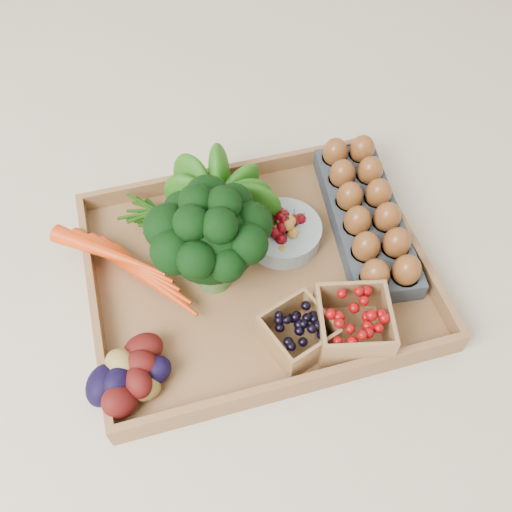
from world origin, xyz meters
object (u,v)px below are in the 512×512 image
object	(u,v)px
cherry_bowl	(283,233)
tray	(256,274)
egg_carton	(365,219)
broccoli	(212,255)

from	to	relation	value
cherry_bowl	tray	bearing A→B (deg)	-140.14
cherry_bowl	egg_carton	size ratio (longest dim) A/B	0.41
tray	broccoli	size ratio (longest dim) A/B	2.94
cherry_bowl	egg_carton	distance (m)	0.15
egg_carton	tray	bearing A→B (deg)	-161.66
broccoli	tray	bearing A→B (deg)	-1.67
tray	egg_carton	size ratio (longest dim) A/B	1.67
cherry_bowl	egg_carton	bearing A→B (deg)	-4.08
tray	cherry_bowl	world-z (taller)	cherry_bowl
broccoli	cherry_bowl	bearing A→B (deg)	20.74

